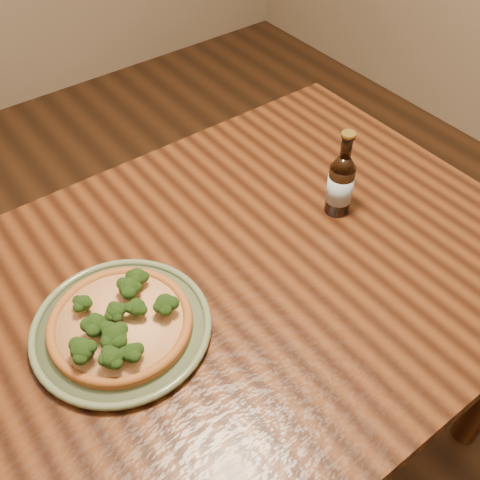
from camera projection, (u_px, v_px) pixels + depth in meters
table at (164, 347)px, 1.10m from camera, size 1.60×0.90×0.75m
plate at (121, 328)px, 1.01m from camera, size 0.33×0.33×0.02m
pizza at (120, 323)px, 0.99m from camera, size 0.26×0.26×0.07m
beer_bottle at (341, 184)px, 1.19m from camera, size 0.06×0.06×0.20m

